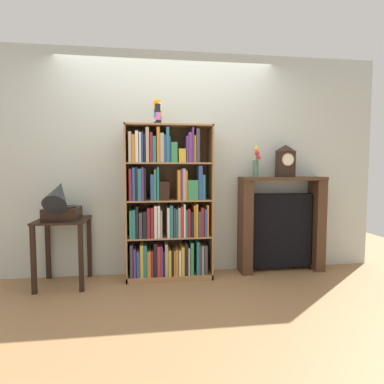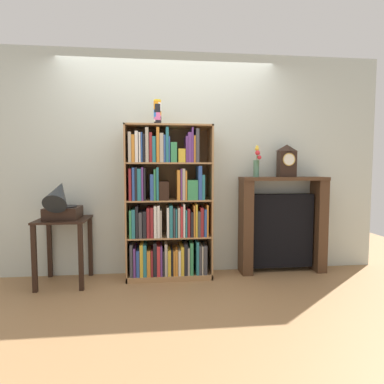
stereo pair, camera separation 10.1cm
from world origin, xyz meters
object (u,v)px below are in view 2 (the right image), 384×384
Objects in this scene: fireplace_mantel at (282,225)px; mantel_clock at (287,161)px; side_table_left at (64,235)px; flower_vase at (257,163)px; bookshelf at (167,210)px; gramophone at (61,202)px; cup_stack at (158,112)px.

mantel_clock is at bearing -38.28° from fireplace_mantel.
side_table_left is at bearing -177.34° from mantel_clock.
mantel_clock reaches higher than flower_vase.
fireplace_mantel is at bearing 3.15° from bookshelf.
bookshelf is 1.14m from side_table_left.
bookshelf reaches higher than gramophone.
cup_stack is 0.71× the size of mantel_clock.
flower_vase reaches higher than gramophone.
gramophone is (0.00, -0.08, 0.37)m from side_table_left.
fireplace_mantel is at bearing 3.28° from side_table_left.
fireplace_mantel is 0.78m from mantel_clock.
cup_stack is at bearing -177.37° from mantel_clock.
fireplace_mantel is at bearing 3.66° from cup_stack.
flower_vase reaches higher than fireplace_mantel.
side_table_left is at bearing -176.57° from bookshelf.
gramophone is 2.53m from fireplace_mantel.
cup_stack is 1.41m from gramophone.
gramophone reaches higher than fireplace_mantel.
side_table_left is at bearing -177.21° from flower_vase.
flower_vase is at bearing 2.10° from bookshelf.
side_table_left is (-1.12, -0.07, -0.25)m from bookshelf.
flower_vase reaches higher than side_table_left.
fireplace_mantel is 0.82m from flower_vase.
fireplace_mantel is at bearing 5.01° from gramophone.
cup_stack is at bearing -169.35° from bookshelf.
gramophone is 2.21m from flower_vase.
side_table_left is at bearing -176.72° from fireplace_mantel.
bookshelf is 3.37× the size of gramophone.
bookshelf is 1.17m from flower_vase.
fireplace_mantel is (1.48, 0.09, -1.30)m from cup_stack.
cup_stack reaches higher than side_table_left.
side_table_left is 2.30m from flower_vase.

